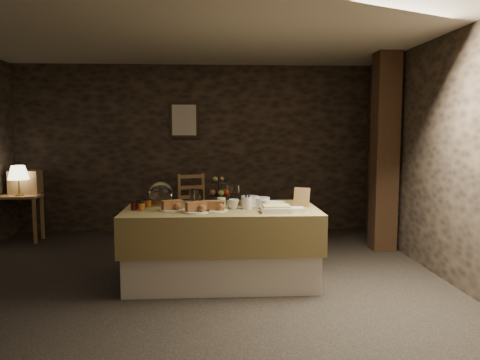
{
  "coord_description": "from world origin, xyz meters",
  "views": [
    {
      "loc": [
        0.29,
        -4.87,
        1.58
      ],
      "look_at": [
        0.59,
        0.2,
        1.05
      ],
      "focal_mm": 35.0,
      "sensor_mm": 36.0,
      "label": 1
    }
  ],
  "objects": [
    {
      "name": "jam_jars",
      "position": [
        -0.45,
        -0.09,
        0.83
      ],
      "size": [
        0.18,
        0.26,
        0.07
      ],
      "color": "#540F16",
      "rests_on": "buffet_table"
    },
    {
      "name": "square_dish",
      "position": [
        1.11,
        -0.36,
        0.81
      ],
      "size": [
        0.14,
        0.14,
        0.04
      ],
      "primitive_type": "cube",
      "color": "white",
      "rests_on": "buffet_table"
    },
    {
      "name": "menu_frame",
      "position": [
        1.22,
        -0.03,
        0.88
      ],
      "size": [
        0.18,
        0.14,
        0.22
      ],
      "primitive_type": "cube",
      "rotation": [
        -0.24,
        0.0,
        -0.49
      ],
      "color": "brown",
      "rests_on": "buffet_table"
    },
    {
      "name": "chair",
      "position": [
        0.01,
        2.12,
        0.41
      ],
      "size": [
        0.54,
        0.52,
        0.73
      ],
      "rotation": [
        0.0,
        0.0,
        0.29
      ],
      "color": "brown",
      "rests_on": "ground_plane"
    },
    {
      "name": "framed_picture",
      "position": [
        -0.15,
        2.47,
        1.75
      ],
      "size": [
        0.45,
        0.04,
        0.55
      ],
      "color": "black",
      "rests_on": "room_shell"
    },
    {
      "name": "ground_plane",
      "position": [
        0.0,
        0.0,
        0.0
      ],
      "size": [
        5.5,
        5.0,
        0.01
      ],
      "primitive_type": "cube",
      "color": "black",
      "rests_on": "ground"
    },
    {
      "name": "tart_dish",
      "position": [
        0.91,
        -0.37,
        0.82
      ],
      "size": [
        0.3,
        0.22,
        0.07
      ],
      "color": "white",
      "rests_on": "buffet_table"
    },
    {
      "name": "cup_b",
      "position": [
        0.5,
        -0.14,
        0.84
      ],
      "size": [
        0.14,
        0.14,
        0.1
      ],
      "primitive_type": "imported",
      "rotation": [
        0.0,
        0.0,
        -0.35
      ],
      "color": "white",
      "rests_on": "buffet_table"
    },
    {
      "name": "bread_platter_right",
      "position": [
        0.3,
        -0.26,
        0.83
      ],
      "size": [
        0.26,
        0.26,
        0.11
      ],
      "color": "white",
      "rests_on": "buffet_table"
    },
    {
      "name": "console_table",
      "position": [
        -2.5,
        1.91,
        0.54
      ],
      "size": [
        0.62,
        0.36,
        0.67
      ],
      "color": "brown",
      "rests_on": "ground_plane"
    },
    {
      "name": "table_lamp",
      "position": [
        -2.45,
        1.86,
        0.99
      ],
      "size": [
        0.29,
        0.29,
        0.43
      ],
      "color": "#BB9245",
      "rests_on": "console_table"
    },
    {
      "name": "timber_column",
      "position": [
        2.55,
        1.17,
        1.3
      ],
      "size": [
        0.3,
        0.3,
        2.6
      ],
      "primitive_type": "cube",
      "color": "black",
      "rests_on": "ground_plane"
    },
    {
      "name": "cup_a",
      "position": [
        0.49,
        -0.12,
        0.83
      ],
      "size": [
        0.13,
        0.13,
        0.09
      ],
      "primitive_type": "imported",
      "rotation": [
        0.0,
        0.0,
        0.26
      ],
      "color": "white",
      "rests_on": "buffet_table"
    },
    {
      "name": "bowl",
      "position": [
        0.92,
        -0.1,
        0.82
      ],
      "size": [
        0.3,
        0.3,
        0.06
      ],
      "primitive_type": "imported",
      "rotation": [
        0.0,
        0.0,
        -0.32
      ],
      "color": "white",
      "rests_on": "buffet_table"
    },
    {
      "name": "cutlery_holder",
      "position": [
        0.64,
        -0.15,
        0.85
      ],
      "size": [
        0.1,
        0.1,
        0.12
      ],
      "primitive_type": "cylinder",
      "color": "white",
      "rests_on": "buffet_table"
    },
    {
      "name": "bread_platter_center",
      "position": [
        0.12,
        -0.33,
        0.83
      ],
      "size": [
        0.26,
        0.26,
        0.11
      ],
      "color": "white",
      "rests_on": "buffet_table"
    },
    {
      "name": "plate_stack_a",
      "position": [
        0.68,
        0.08,
        0.84
      ],
      "size": [
        0.19,
        0.19,
        0.1
      ],
      "primitive_type": "cylinder",
      "color": "white",
      "rests_on": "buffet_table"
    },
    {
      "name": "storage_jar_b",
      "position": [
        0.14,
        0.28,
        0.86
      ],
      "size": [
        0.09,
        0.09,
        0.14
      ],
      "primitive_type": "cylinder",
      "color": "white",
      "rests_on": "buffet_table"
    },
    {
      "name": "buffet_table",
      "position": [
        0.37,
        -0.06,
        0.45
      ],
      "size": [
        1.99,
        1.06,
        0.79
      ],
      "color": "silver",
      "rests_on": "ground_plane"
    },
    {
      "name": "mug_c",
      "position": [
        0.38,
        0.01,
        0.84
      ],
      "size": [
        0.09,
        0.09,
        0.09
      ],
      "primitive_type": "cylinder",
      "color": "white",
      "rests_on": "buffet_table"
    },
    {
      "name": "room_shell",
      "position": [
        0.0,
        0.0,
        1.56
      ],
      "size": [
        5.52,
        5.02,
        2.6
      ],
      "color": "black",
      "rests_on": "ground"
    },
    {
      "name": "fruit_stand",
      "position": [
        0.36,
        0.21,
        0.92
      ],
      "size": [
        0.24,
        0.24,
        0.34
      ],
      "rotation": [
        0.0,
        0.0,
        -0.33
      ],
      "color": "black",
      "rests_on": "buffet_table"
    },
    {
      "name": "wine_rack",
      "position": [
        -2.45,
        2.09,
        0.84
      ],
      "size": [
        0.42,
        0.26,
        0.34
      ],
      "primitive_type": "cube",
      "color": "brown",
      "rests_on": "console_table"
    },
    {
      "name": "cake_dome",
      "position": [
        -0.27,
        0.18,
        0.89
      ],
      "size": [
        0.26,
        0.26,
        0.26
      ],
      "color": "brown",
      "rests_on": "buffet_table"
    },
    {
      "name": "plate_stack_b",
      "position": [
        0.8,
        0.08,
        0.83
      ],
      "size": [
        0.2,
        0.2,
        0.08
      ],
      "primitive_type": "cylinder",
      "color": "white",
      "rests_on": "buffet_table"
    },
    {
      "name": "storage_jar_a",
      "position": [
        0.08,
        0.21,
        0.87
      ],
      "size": [
        0.1,
        0.1,
        0.16
      ],
      "primitive_type": "cylinder",
      "color": "white",
      "rests_on": "buffet_table"
    },
    {
      "name": "mug_d",
      "position": [
        0.82,
        -0.17,
        0.83
      ],
      "size": [
        0.08,
        0.08,
        0.09
      ],
      "primitive_type": "cylinder",
      "color": "white",
      "rests_on": "buffet_table"
    },
    {
      "name": "bread_platter_left",
      "position": [
        -0.12,
        -0.21,
        0.83
      ],
      "size": [
        0.26,
        0.26,
        0.11
      ],
      "color": "white",
      "rests_on": "buffet_table"
    }
  ]
}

